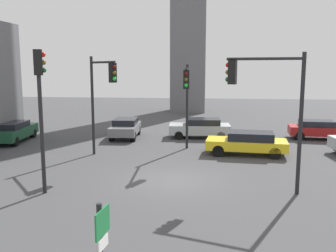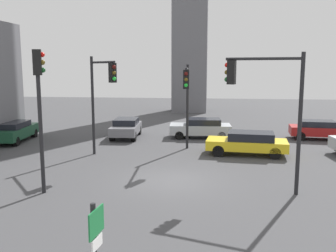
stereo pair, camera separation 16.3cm
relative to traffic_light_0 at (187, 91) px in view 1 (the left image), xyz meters
name	(u,v)px [view 1 (the left image)]	position (x,y,z in m)	size (l,w,h in m)	color
ground_plane	(172,180)	(-0.34, -5.26, -3.78)	(91.49, 91.49, 0.00)	#424244
traffic_light_0	(187,91)	(0.00, 0.00, 0.00)	(0.39, 3.78, 5.28)	black
traffic_light_1	(267,94)	(3.63, -6.16, 0.26)	(3.05, 1.14, 5.71)	black
traffic_light_2	(102,88)	(-4.59, -1.60, 0.22)	(2.12, 2.53, 5.73)	black
traffic_light_3	(40,96)	(-5.36, -7.55, 0.23)	(0.49, 0.41, 5.81)	black
car_0	(125,127)	(-4.76, 4.89, -3.03)	(2.06, 4.09, 1.39)	slate
car_1	(318,129)	(9.13, 5.80, -3.05)	(4.28, 2.17, 1.35)	maroon
car_2	(13,131)	(-12.19, 2.53, -3.03)	(2.28, 4.72, 1.40)	#19472D
car_3	(248,142)	(3.59, 0.32, -3.04)	(4.81, 2.33, 1.37)	yellow
car_5	(200,128)	(0.69, 5.45, -3.03)	(4.50, 2.15, 1.41)	#ADB2B7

